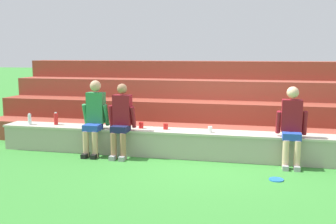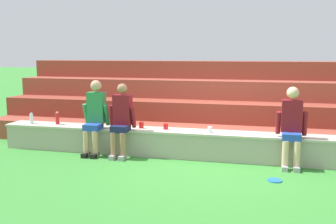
% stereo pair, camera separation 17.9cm
% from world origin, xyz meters
% --- Properties ---
extents(ground_plane, '(80.00, 80.00, 0.00)m').
position_xyz_m(ground_plane, '(0.00, 0.00, 0.00)').
color(ground_plane, '#388433').
extents(stone_seating_wall, '(8.49, 0.53, 0.50)m').
position_xyz_m(stone_seating_wall, '(0.00, 0.25, 0.27)').
color(stone_seating_wall, '#A8A08E').
rests_on(stone_seating_wall, ground).
extents(brick_bleachers, '(10.47, 2.77, 1.75)m').
position_xyz_m(brick_bleachers, '(0.00, 2.44, 0.66)').
color(brick_bleachers, '#984132').
rests_on(brick_bleachers, ground).
extents(person_far_left, '(0.52, 0.57, 1.44)m').
position_xyz_m(person_far_left, '(-2.25, 0.02, 0.77)').
color(person_far_left, tan).
rests_on(person_far_left, ground).
extents(person_left_of_center, '(0.52, 0.51, 1.39)m').
position_xyz_m(person_left_of_center, '(-1.69, -0.04, 0.73)').
color(person_left_of_center, '#996B4C').
rests_on(person_left_of_center, ground).
extents(person_center, '(0.52, 0.53, 1.39)m').
position_xyz_m(person_center, '(1.39, 0.02, 0.74)').
color(person_center, '#DBAD89').
rests_on(person_center, ground).
extents(water_bottle_center_gap, '(0.07, 0.07, 0.23)m').
position_xyz_m(water_bottle_center_gap, '(-3.76, 0.19, 0.61)').
color(water_bottle_center_gap, silver).
rests_on(water_bottle_center_gap, stone_seating_wall).
extents(water_bottle_near_right, '(0.08, 0.08, 0.26)m').
position_xyz_m(water_bottle_near_right, '(-3.21, 0.28, 0.63)').
color(water_bottle_near_right, red).
rests_on(water_bottle_near_right, stone_seating_wall).
extents(plastic_cup_middle, '(0.09, 0.09, 0.11)m').
position_xyz_m(plastic_cup_middle, '(-0.90, 0.28, 0.56)').
color(plastic_cup_middle, red).
rests_on(plastic_cup_middle, stone_seating_wall).
extents(plastic_cup_left_end, '(0.09, 0.09, 0.12)m').
position_xyz_m(plastic_cup_left_end, '(-1.40, 0.29, 0.56)').
color(plastic_cup_left_end, red).
rests_on(plastic_cup_left_end, stone_seating_wall).
extents(plastic_cup_right_end, '(0.08, 0.08, 0.11)m').
position_xyz_m(plastic_cup_right_end, '(-0.04, 0.19, 0.56)').
color(plastic_cup_right_end, white).
rests_on(plastic_cup_right_end, stone_seating_wall).
extents(frisbee, '(0.22, 0.22, 0.02)m').
position_xyz_m(frisbee, '(1.12, -0.83, 0.01)').
color(frisbee, blue).
rests_on(frisbee, ground).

